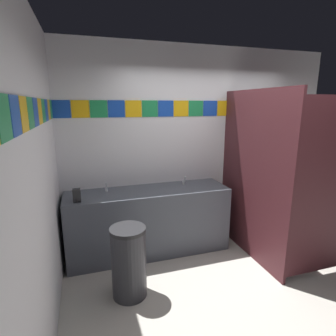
{
  "coord_description": "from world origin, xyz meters",
  "views": [
    {
      "loc": [
        -1.68,
        -2.24,
        2.01
      ],
      "look_at": [
        -0.72,
        0.81,
        1.25
      ],
      "focal_mm": 28.96,
      "sensor_mm": 36.0,
      "label": 1
    }
  ],
  "objects": [
    {
      "name": "wall_back",
      "position": [
        -0.0,
        1.45,
        1.41
      ],
      "size": [
        4.04,
        0.09,
        2.81
      ],
      "color": "silver",
      "rests_on": "ground_plane"
    },
    {
      "name": "trash_bin",
      "position": [
        -1.31,
        0.3,
        0.39
      ],
      "size": [
        0.37,
        0.37,
        0.78
      ],
      "color": "#333338",
      "rests_on": "ground_plane"
    },
    {
      "name": "faucet_right",
      "position": [
        -0.35,
        1.2,
        0.94
      ],
      "size": [
        0.04,
        0.1,
        0.14
      ],
      "color": "silver",
      "rests_on": "vanity_counter"
    },
    {
      "name": "soap_dispenser",
      "position": [
        -1.79,
        0.94,
        0.97
      ],
      "size": [
        0.09,
        0.09,
        0.16
      ],
      "color": "black",
      "rests_on": "vanity_counter"
    },
    {
      "name": "vanity_counter",
      "position": [
        -0.89,
        1.11,
        0.45
      ],
      "size": [
        2.16,
        0.59,
        0.89
      ],
      "color": "#4C515B",
      "rests_on": "ground_plane"
    },
    {
      "name": "toilet",
      "position": [
        0.86,
        1.05,
        0.3
      ],
      "size": [
        0.39,
        0.49,
        0.74
      ],
      "color": "white",
      "rests_on": "ground_plane"
    },
    {
      "name": "ground_plane",
      "position": [
        0.0,
        0.0,
        0.0
      ],
      "size": [
        8.89,
        8.89,
        0.0
      ],
      "primitive_type": "plane",
      "color": "#B2ADA3"
    },
    {
      "name": "wall_side",
      "position": [
        -2.06,
        -0.0,
        1.41
      ],
      "size": [
        0.09,
        2.81,
        2.81
      ],
      "color": "silver",
      "rests_on": "ground_plane"
    },
    {
      "name": "stall_divider",
      "position": [
        0.55,
        0.41,
        1.09
      ],
      "size": [
        0.92,
        1.48,
        2.19
      ],
      "color": "#471E23",
      "rests_on": "ground_plane"
    },
    {
      "name": "faucet_left",
      "position": [
        -1.43,
        1.2,
        0.94
      ],
      "size": [
        0.04,
        0.1,
        0.14
      ],
      "color": "silver",
      "rests_on": "vanity_counter"
    }
  ]
}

